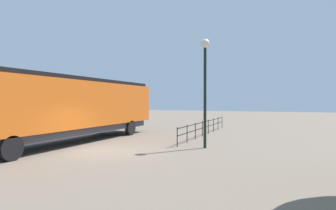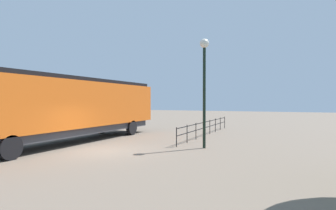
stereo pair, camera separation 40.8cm
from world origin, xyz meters
TOP-DOWN VIEW (x-y plane):
  - ground_plane at (0.00, 0.00)m, footprint 120.00×120.00m
  - locomotive at (-3.80, 1.98)m, footprint 3.12×15.59m
  - lamp_post at (4.40, 2.98)m, footprint 0.50×0.50m
  - platform_fence at (2.87, 8.62)m, footprint 0.05×11.89m

SIDE VIEW (x-z plane):
  - ground_plane at x=0.00m, z-range 0.00..0.00m
  - platform_fence at x=2.87m, z-range 0.16..1.28m
  - locomotive at x=-3.80m, z-range 0.25..4.27m
  - lamp_post at x=4.40m, z-range 1.19..7.17m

